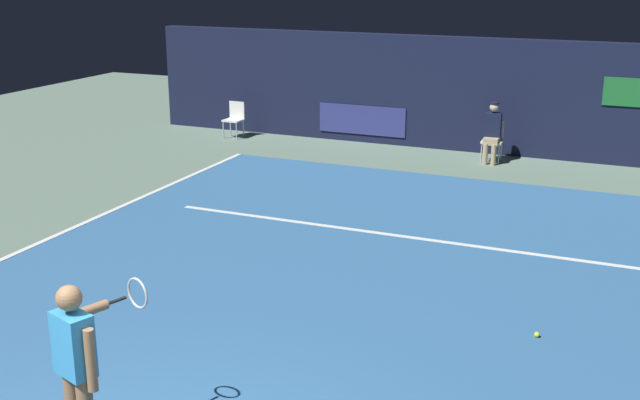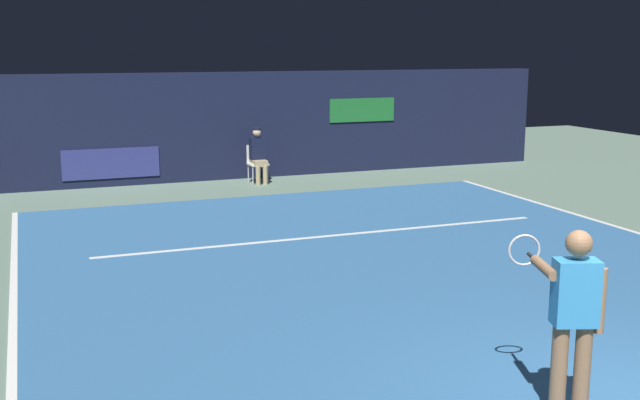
% 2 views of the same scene
% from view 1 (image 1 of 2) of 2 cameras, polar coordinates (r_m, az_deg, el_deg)
% --- Properties ---
extents(ground_plane, '(32.58, 32.58, 0.00)m').
position_cam_1_polar(ground_plane, '(11.23, 2.10, -5.88)').
color(ground_plane, slate).
extents(court_surface, '(10.23, 12.17, 0.01)m').
position_cam_1_polar(court_surface, '(11.22, 2.10, -5.86)').
color(court_surface, '#336699').
rests_on(court_surface, ground).
extents(line_sideline_right, '(0.10, 12.17, 0.01)m').
position_cam_1_polar(line_sideline_right, '(13.76, -17.98, -2.33)').
color(line_sideline_right, white).
rests_on(line_sideline_right, court_surface).
extents(line_service, '(7.98, 0.10, 0.01)m').
position_cam_1_polar(line_service, '(13.10, 5.48, -2.51)').
color(line_service, white).
rests_on(line_service, court_surface).
extents(back_wall, '(16.92, 0.33, 2.60)m').
position_cam_1_polar(back_wall, '(18.86, 11.70, 7.18)').
color(back_wall, '#141933').
rests_on(back_wall, ground).
extents(tennis_player, '(0.50, 1.05, 1.73)m').
position_cam_1_polar(tennis_player, '(7.31, -16.66, -11.10)').
color(tennis_player, '#8C6647').
rests_on(tennis_player, ground).
extents(line_judge_on_chair, '(0.46, 0.54, 1.32)m').
position_cam_1_polar(line_judge_on_chair, '(18.01, 12.06, 4.73)').
color(line_judge_on_chair, white).
rests_on(line_judge_on_chair, ground).
extents(courtside_chair_near, '(0.45, 0.43, 0.88)m').
position_cam_1_polar(courtside_chair_near, '(20.31, -6.03, 5.82)').
color(courtside_chair_near, white).
rests_on(courtside_chair_near, ground).
extents(tennis_ball, '(0.07, 0.07, 0.07)m').
position_cam_1_polar(tennis_ball, '(10.00, 15.04, -9.15)').
color(tennis_ball, '#CCE033').
rests_on(tennis_ball, court_surface).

